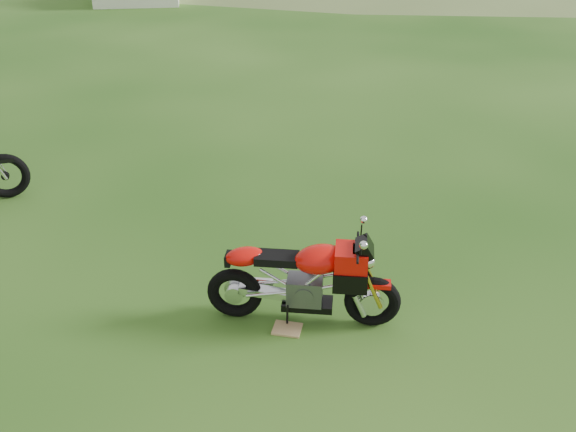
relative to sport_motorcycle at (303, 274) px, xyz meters
name	(u,v)px	position (x,y,z in m)	size (l,w,h in m)	color
ground	(288,310)	(-0.10, 0.20, -0.56)	(120.00, 120.00, 0.00)	#18460F
sport_motorcycle	(303,274)	(0.00, 0.00, 0.00)	(1.88, 0.47, 1.13)	red
plywood_board	(287,329)	(-0.20, -0.13, -0.55)	(0.29, 0.23, 0.02)	tan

